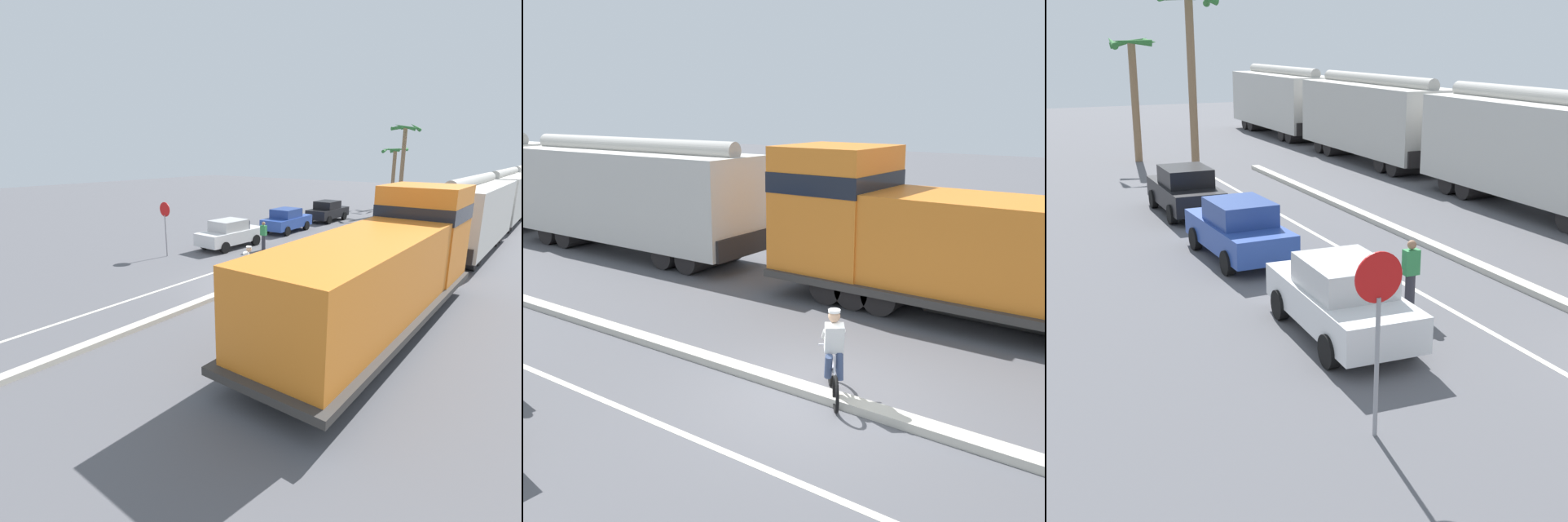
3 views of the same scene
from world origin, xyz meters
The scene contains 15 objects.
ground_plane centered at (0.00, 0.00, 0.00)m, with size 120.00×120.00×0.00m, color #56565B.
median_curb centered at (0.00, 6.00, 0.08)m, with size 0.36×36.00×0.16m, color beige.
lane_stripe centered at (-2.40, 6.00, 0.00)m, with size 0.14×36.00×0.01m, color silver.
locomotive centered at (5.88, -0.40, 1.80)m, with size 3.10×11.61×4.20m.
hopper_car_lead centered at (5.88, 11.76, 2.08)m, with size 2.90×10.60×4.18m.
hopper_car_middle centered at (5.88, 23.36, 2.08)m, with size 2.90×10.60×4.18m.
hopper_car_trailing centered at (5.88, 34.96, 2.08)m, with size 2.90×10.60×4.18m.
parked_car_white centered at (-5.27, 4.68, 0.82)m, with size 1.95×4.26×1.62m.
parked_car_blue centered at (-5.35, 10.68, 0.82)m, with size 1.96×4.26×1.62m.
parked_car_black centered at (-5.29, 16.46, 0.82)m, with size 1.84×4.20×1.62m.
cyclist centered at (0.13, -0.28, 0.82)m, with size 1.41×1.07×1.71m.
stop_sign centered at (-6.53, 1.04, 2.02)m, with size 0.76×0.08×2.88m.
palm_tree_near centered at (-4.47, 28.34, 4.21)m, with size 2.22×2.30×5.96m.
palm_tree_far centered at (-2.52, 25.02, 5.56)m, with size 2.58×2.77×7.86m.
pedestrian_by_cars centered at (-3.29, 5.28, 0.85)m, with size 0.34×0.22×1.62m.
Camera 1 is at (10.27, -12.62, 5.38)m, focal length 28.00 mm.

